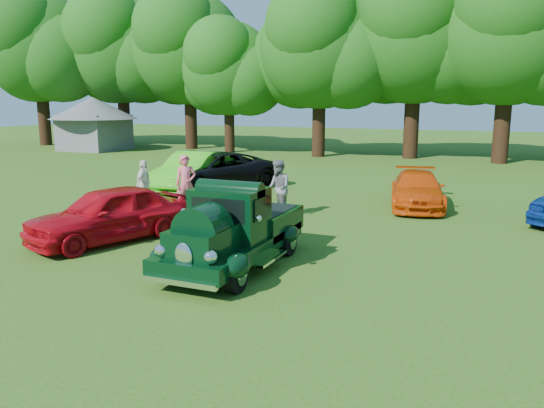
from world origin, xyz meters
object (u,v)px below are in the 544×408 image
at_px(spectator_pink, 186,184).
at_px(spectator_white, 144,184).
at_px(back_car_orange, 417,190).
at_px(hero_pickup, 235,232).
at_px(red_convertible, 109,214).
at_px(spectator_grey, 278,189).
at_px(gazebo, 94,118).
at_px(back_car_black, 212,172).
at_px(back_car_lime, 194,171).

distance_m(spectator_pink, spectator_white, 1.72).
distance_m(back_car_orange, spectator_pink, 7.90).
height_order(hero_pickup, spectator_white, hero_pickup).
height_order(red_convertible, spectator_grey, spectator_grey).
bearing_deg(spectator_grey, back_car_orange, 91.30).
xyz_separation_m(spectator_grey, spectator_white, (-4.75, -0.51, -0.09)).
xyz_separation_m(red_convertible, gazebo, (-18.51, 20.64, 1.67)).
xyz_separation_m(red_convertible, spectator_white, (-1.80, 3.95, 0.10)).
height_order(back_car_black, spectator_pink, spectator_pink).
bearing_deg(spectator_pink, back_car_lime, 77.24).
bearing_deg(hero_pickup, gazebo, 136.63).
bearing_deg(red_convertible, hero_pickup, 11.77).
bearing_deg(back_car_orange, hero_pickup, -118.75).
bearing_deg(spectator_grey, spectator_white, -123.97).
xyz_separation_m(spectator_pink, gazebo, (-18.42, 16.74, 1.45)).
bearing_deg(back_car_black, back_car_lime, -125.07).
xyz_separation_m(back_car_black, spectator_white, (-0.30, -4.17, 0.05)).
relative_size(hero_pickup, spectator_white, 2.76).
xyz_separation_m(hero_pickup, spectator_pink, (-4.08, 4.51, 0.18)).
xyz_separation_m(hero_pickup, red_convertible, (-3.99, 0.61, -0.04)).
relative_size(back_car_orange, spectator_grey, 2.32).
xyz_separation_m(spectator_pink, spectator_grey, (3.04, 0.56, -0.04)).
bearing_deg(spectator_grey, spectator_pink, -119.69).
bearing_deg(red_convertible, spectator_white, 134.92).
relative_size(back_car_black, gazebo, 0.87).
relative_size(red_convertible, back_car_black, 0.77).
bearing_deg(spectator_white, gazebo, 34.06).
bearing_deg(red_convertible, back_car_black, 120.89).
distance_m(red_convertible, back_car_orange, 10.34).
relative_size(red_convertible, spectator_grey, 2.34).
height_order(back_car_lime, spectator_pink, spectator_pink).
distance_m(spectator_white, gazebo, 23.67).
xyz_separation_m(back_car_orange, spectator_grey, (-3.81, -3.36, 0.30)).
bearing_deg(hero_pickup, spectator_white, 141.83).
xyz_separation_m(red_convertible, back_car_orange, (6.76, 7.81, -0.11)).
relative_size(spectator_grey, gazebo, 0.28).
bearing_deg(spectator_pink, red_convertible, -129.50).
xyz_separation_m(spectator_grey, gazebo, (-21.46, 16.19, 1.49)).
bearing_deg(back_car_lime, gazebo, 137.30).
height_order(red_convertible, back_car_orange, red_convertible).
distance_m(hero_pickup, back_car_black, 10.31).
relative_size(hero_pickup, back_car_lime, 0.95).
height_order(back_car_black, spectator_white, spectator_white).
distance_m(back_car_lime, spectator_pink, 4.34).
relative_size(back_car_lime, back_car_orange, 1.14).
bearing_deg(back_car_black, gazebo, 166.76).
distance_m(hero_pickup, spectator_pink, 6.08).
bearing_deg(back_car_black, red_convertible, -56.38).
distance_m(spectator_pink, gazebo, 24.93).
bearing_deg(spectator_grey, gazebo, -167.10).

